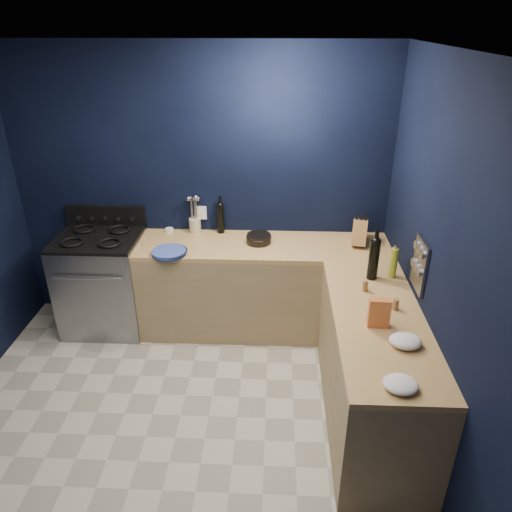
# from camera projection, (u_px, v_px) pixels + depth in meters

# --- Properties ---
(floor) EXTENTS (3.50, 3.50, 0.02)m
(floor) POSITION_uv_depth(u_px,v_px,m) (175.00, 439.00, 3.52)
(floor) COLOR beige
(floor) RESTS_ON ground
(ceiling) EXTENTS (3.50, 3.50, 0.02)m
(ceiling) POSITION_uv_depth(u_px,v_px,m) (135.00, 51.00, 2.34)
(ceiling) COLOR silver
(ceiling) RESTS_ON ground
(wall_back) EXTENTS (3.50, 0.02, 2.60)m
(wall_back) POSITION_uv_depth(u_px,v_px,m) (201.00, 190.00, 4.50)
(wall_back) COLOR black
(wall_back) RESTS_ON ground
(wall_right) EXTENTS (0.02, 3.50, 2.60)m
(wall_right) POSITION_uv_depth(u_px,v_px,m) (451.00, 290.00, 2.86)
(wall_right) COLOR black
(wall_right) RESTS_ON ground
(cab_back) EXTENTS (2.30, 0.63, 0.86)m
(cab_back) POSITION_uv_depth(u_px,v_px,m) (263.00, 289.00, 4.58)
(cab_back) COLOR #9E855D
(cab_back) RESTS_ON floor
(top_back) EXTENTS (2.30, 0.63, 0.04)m
(top_back) POSITION_uv_depth(u_px,v_px,m) (264.00, 246.00, 4.37)
(top_back) COLOR olive
(top_back) RESTS_ON cab_back
(cab_right) EXTENTS (0.63, 1.67, 0.86)m
(cab_right) POSITION_uv_depth(u_px,v_px,m) (372.00, 371.00, 3.52)
(cab_right) COLOR #9E855D
(cab_right) RESTS_ON floor
(top_right) EXTENTS (0.63, 1.67, 0.04)m
(top_right) POSITION_uv_depth(u_px,v_px,m) (379.00, 320.00, 3.31)
(top_right) COLOR olive
(top_right) RESTS_ON cab_right
(gas_range) EXTENTS (0.76, 0.66, 0.92)m
(gas_range) POSITION_uv_depth(u_px,v_px,m) (104.00, 283.00, 4.61)
(gas_range) COLOR gray
(gas_range) RESTS_ON floor
(oven_door) EXTENTS (0.59, 0.02, 0.42)m
(oven_door) POSITION_uv_depth(u_px,v_px,m) (93.00, 302.00, 4.33)
(oven_door) COLOR black
(oven_door) RESTS_ON gas_range
(cooktop) EXTENTS (0.76, 0.66, 0.03)m
(cooktop) POSITION_uv_depth(u_px,v_px,m) (97.00, 239.00, 4.39)
(cooktop) COLOR black
(cooktop) RESTS_ON gas_range
(backguard) EXTENTS (0.76, 0.06, 0.20)m
(backguard) POSITION_uv_depth(u_px,v_px,m) (106.00, 216.00, 4.61)
(backguard) COLOR black
(backguard) RESTS_ON gas_range
(spice_panel) EXTENTS (0.02, 0.28, 0.38)m
(spice_panel) POSITION_uv_depth(u_px,v_px,m) (420.00, 265.00, 3.40)
(spice_panel) COLOR gray
(spice_panel) RESTS_ON wall_right
(wall_outlet) EXTENTS (0.09, 0.02, 0.13)m
(wall_outlet) POSITION_uv_depth(u_px,v_px,m) (202.00, 213.00, 4.58)
(wall_outlet) COLOR white
(wall_outlet) RESTS_ON wall_back
(plate_stack) EXTENTS (0.37, 0.37, 0.04)m
(plate_stack) POSITION_uv_depth(u_px,v_px,m) (169.00, 252.00, 4.18)
(plate_stack) COLOR #3749A6
(plate_stack) RESTS_ON top_back
(ramekin) EXTENTS (0.09, 0.09, 0.03)m
(ramekin) POSITION_uv_depth(u_px,v_px,m) (169.00, 230.00, 4.62)
(ramekin) COLOR white
(ramekin) RESTS_ON top_back
(utensil_crock) EXTENTS (0.14, 0.14, 0.14)m
(utensil_crock) POSITION_uv_depth(u_px,v_px,m) (195.00, 225.00, 4.59)
(utensil_crock) COLOR beige
(utensil_crock) RESTS_ON top_back
(wine_bottle_back) EXTENTS (0.09, 0.09, 0.28)m
(wine_bottle_back) POSITION_uv_depth(u_px,v_px,m) (221.00, 219.00, 4.54)
(wine_bottle_back) COLOR black
(wine_bottle_back) RESTS_ON top_back
(lemon_basket) EXTENTS (0.29, 0.29, 0.08)m
(lemon_basket) POSITION_uv_depth(u_px,v_px,m) (259.00, 239.00, 4.38)
(lemon_basket) COLOR black
(lemon_basket) RESTS_ON top_back
(knife_block) EXTENTS (0.17, 0.29, 0.28)m
(knife_block) POSITION_uv_depth(u_px,v_px,m) (360.00, 232.00, 4.32)
(knife_block) COLOR olive
(knife_block) RESTS_ON top_back
(wine_bottle_right) EXTENTS (0.10, 0.10, 0.33)m
(wine_bottle_right) POSITION_uv_depth(u_px,v_px,m) (374.00, 260.00, 3.73)
(wine_bottle_right) COLOR black
(wine_bottle_right) RESTS_ON top_right
(oil_bottle) EXTENTS (0.06, 0.06, 0.25)m
(oil_bottle) POSITION_uv_depth(u_px,v_px,m) (394.00, 263.00, 3.77)
(oil_bottle) COLOR #96AB2B
(oil_bottle) RESTS_ON top_right
(spice_jar_near) EXTENTS (0.04, 0.04, 0.09)m
(spice_jar_near) POSITION_uv_depth(u_px,v_px,m) (365.00, 286.00, 3.61)
(spice_jar_near) COLOR olive
(spice_jar_near) RESTS_ON top_right
(spice_jar_far) EXTENTS (0.05, 0.05, 0.08)m
(spice_jar_far) POSITION_uv_depth(u_px,v_px,m) (396.00, 304.00, 3.38)
(spice_jar_far) COLOR olive
(spice_jar_far) RESTS_ON top_right
(crouton_bag) EXTENTS (0.14, 0.07, 0.21)m
(crouton_bag) POSITION_uv_depth(u_px,v_px,m) (379.00, 313.00, 3.18)
(crouton_bag) COLOR red
(crouton_bag) RESTS_ON top_right
(towel_front) EXTENTS (0.24, 0.22, 0.07)m
(towel_front) POSITION_uv_depth(u_px,v_px,m) (405.00, 341.00, 3.01)
(towel_front) COLOR white
(towel_front) RESTS_ON top_right
(towel_end) EXTENTS (0.21, 0.19, 0.06)m
(towel_end) POSITION_uv_depth(u_px,v_px,m) (401.00, 384.00, 2.67)
(towel_end) COLOR white
(towel_end) RESTS_ON top_right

